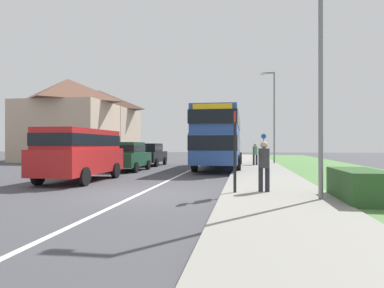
{
  "coord_description": "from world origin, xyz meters",
  "views": [
    {
      "loc": [
        3.29,
        -10.24,
        1.57
      ],
      "look_at": [
        0.67,
        6.58,
        1.6
      ],
      "focal_mm": 31.67,
      "sensor_mm": 36.0,
      "label": 1
    }
  ],
  "objects_px": {
    "pedestrian_walking_away": "(255,153)",
    "street_lamp_mid": "(273,111)",
    "parked_van_red": "(81,150)",
    "bus_stop_sign": "(235,146)",
    "double_decker_bus": "(220,136)",
    "cycle_route_sign": "(264,146)",
    "pedestrian_at_stop": "(264,164)",
    "parked_car_black": "(149,153)",
    "street_lamp_near": "(316,51)",
    "parked_car_dark_green": "(127,155)"
  },
  "relations": [
    {
      "from": "pedestrian_walking_away",
      "to": "street_lamp_mid",
      "type": "distance_m",
      "value": 4.47
    },
    {
      "from": "double_decker_bus",
      "to": "bus_stop_sign",
      "type": "relative_size",
      "value": 4.04
    },
    {
      "from": "parked_van_red",
      "to": "street_lamp_mid",
      "type": "bearing_deg",
      "value": 56.22
    },
    {
      "from": "bus_stop_sign",
      "to": "street_lamp_mid",
      "type": "distance_m",
      "value": 17.28
    },
    {
      "from": "parked_car_dark_green",
      "to": "parked_car_black",
      "type": "bearing_deg",
      "value": 91.47
    },
    {
      "from": "street_lamp_near",
      "to": "street_lamp_mid",
      "type": "bearing_deg",
      "value": 89.03
    },
    {
      "from": "parked_van_red",
      "to": "street_lamp_near",
      "type": "relative_size",
      "value": 0.71
    },
    {
      "from": "pedestrian_at_stop",
      "to": "pedestrian_walking_away",
      "type": "relative_size",
      "value": 1.0
    },
    {
      "from": "parked_car_dark_green",
      "to": "parked_car_black",
      "type": "xyz_separation_m",
      "value": [
        -0.13,
        5.16,
        -0.03
      ]
    },
    {
      "from": "bus_stop_sign",
      "to": "pedestrian_walking_away",
      "type": "bearing_deg",
      "value": 85.83
    },
    {
      "from": "parked_car_dark_green",
      "to": "pedestrian_at_stop",
      "type": "bearing_deg",
      "value": -49.18
    },
    {
      "from": "parked_car_dark_green",
      "to": "bus_stop_sign",
      "type": "distance_m",
      "value": 11.14
    },
    {
      "from": "parked_car_dark_green",
      "to": "cycle_route_sign",
      "type": "height_order",
      "value": "cycle_route_sign"
    },
    {
      "from": "bus_stop_sign",
      "to": "double_decker_bus",
      "type": "bearing_deg",
      "value": 96.36
    },
    {
      "from": "parked_car_dark_green",
      "to": "bus_stop_sign",
      "type": "height_order",
      "value": "bus_stop_sign"
    },
    {
      "from": "pedestrian_walking_away",
      "to": "street_lamp_mid",
      "type": "xyz_separation_m",
      "value": [
        1.45,
        2.75,
        3.21
      ]
    },
    {
      "from": "double_decker_bus",
      "to": "street_lamp_mid",
      "type": "height_order",
      "value": "street_lamp_mid"
    },
    {
      "from": "parked_van_red",
      "to": "cycle_route_sign",
      "type": "distance_m",
      "value": 18.63
    },
    {
      "from": "double_decker_bus",
      "to": "pedestrian_walking_away",
      "type": "bearing_deg",
      "value": 43.98
    },
    {
      "from": "parked_van_red",
      "to": "pedestrian_at_stop",
      "type": "bearing_deg",
      "value": -21.34
    },
    {
      "from": "street_lamp_near",
      "to": "parked_car_black",
      "type": "bearing_deg",
      "value": 120.65
    },
    {
      "from": "cycle_route_sign",
      "to": "street_lamp_mid",
      "type": "bearing_deg",
      "value": -79.05
    },
    {
      "from": "double_decker_bus",
      "to": "cycle_route_sign",
      "type": "xyz_separation_m",
      "value": [
        3.25,
        7.9,
        -0.71
      ]
    },
    {
      "from": "parked_car_black",
      "to": "pedestrian_at_stop",
      "type": "height_order",
      "value": "pedestrian_at_stop"
    },
    {
      "from": "parked_van_red",
      "to": "parked_car_black",
      "type": "height_order",
      "value": "parked_van_red"
    },
    {
      "from": "parked_car_dark_green",
      "to": "pedestrian_walking_away",
      "type": "relative_size",
      "value": 2.36
    },
    {
      "from": "pedestrian_at_stop",
      "to": "bus_stop_sign",
      "type": "height_order",
      "value": "bus_stop_sign"
    },
    {
      "from": "double_decker_bus",
      "to": "street_lamp_near",
      "type": "bearing_deg",
      "value": -74.69
    },
    {
      "from": "parked_car_black",
      "to": "pedestrian_at_stop",
      "type": "bearing_deg",
      "value": -61.14
    },
    {
      "from": "street_lamp_mid",
      "to": "street_lamp_near",
      "type": "bearing_deg",
      "value": -90.97
    },
    {
      "from": "double_decker_bus",
      "to": "parked_van_red",
      "type": "bearing_deg",
      "value": -121.7
    },
    {
      "from": "parked_van_red",
      "to": "bus_stop_sign",
      "type": "xyz_separation_m",
      "value": [
        6.66,
        -3.23,
        0.22
      ]
    },
    {
      "from": "parked_car_dark_green",
      "to": "pedestrian_walking_away",
      "type": "height_order",
      "value": "parked_car_dark_green"
    },
    {
      "from": "parked_car_dark_green",
      "to": "street_lamp_mid",
      "type": "height_order",
      "value": "street_lamp_mid"
    },
    {
      "from": "parked_van_red",
      "to": "street_lamp_mid",
      "type": "height_order",
      "value": "street_lamp_mid"
    },
    {
      "from": "pedestrian_at_stop",
      "to": "street_lamp_mid",
      "type": "relative_size",
      "value": 0.23
    },
    {
      "from": "parked_van_red",
      "to": "parked_car_black",
      "type": "bearing_deg",
      "value": 90.42
    },
    {
      "from": "parked_car_black",
      "to": "street_lamp_mid",
      "type": "xyz_separation_m",
      "value": [
        9.22,
        2.78,
        3.27
      ]
    },
    {
      "from": "street_lamp_near",
      "to": "pedestrian_walking_away",
      "type": "bearing_deg",
      "value": 94.36
    },
    {
      "from": "street_lamp_mid",
      "to": "pedestrian_walking_away",
      "type": "bearing_deg",
      "value": -117.8
    },
    {
      "from": "parked_van_red",
      "to": "parked_car_black",
      "type": "distance_m",
      "value": 10.88
    },
    {
      "from": "parked_car_dark_green",
      "to": "cycle_route_sign",
      "type": "relative_size",
      "value": 1.57
    },
    {
      "from": "street_lamp_near",
      "to": "street_lamp_mid",
      "type": "height_order",
      "value": "street_lamp_mid"
    },
    {
      "from": "parked_van_red",
      "to": "cycle_route_sign",
      "type": "relative_size",
      "value": 2.0
    },
    {
      "from": "pedestrian_at_stop",
      "to": "street_lamp_mid",
      "type": "bearing_deg",
      "value": 84.49
    },
    {
      "from": "parked_van_red",
      "to": "bus_stop_sign",
      "type": "height_order",
      "value": "bus_stop_sign"
    },
    {
      "from": "bus_stop_sign",
      "to": "cycle_route_sign",
      "type": "height_order",
      "value": "bus_stop_sign"
    },
    {
      "from": "double_decker_bus",
      "to": "parked_van_red",
      "type": "distance_m",
      "value": 10.18
    },
    {
      "from": "bus_stop_sign",
      "to": "cycle_route_sign",
      "type": "relative_size",
      "value": 1.03
    },
    {
      "from": "parked_car_black",
      "to": "parked_van_red",
      "type": "bearing_deg",
      "value": -89.58
    }
  ]
}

